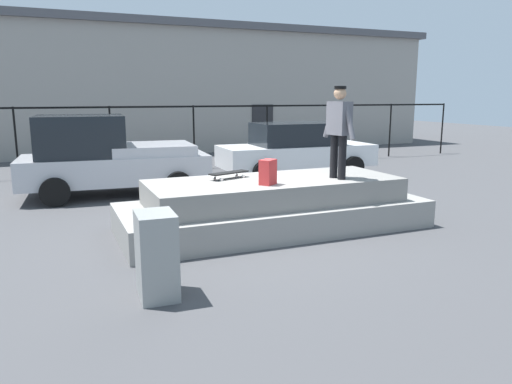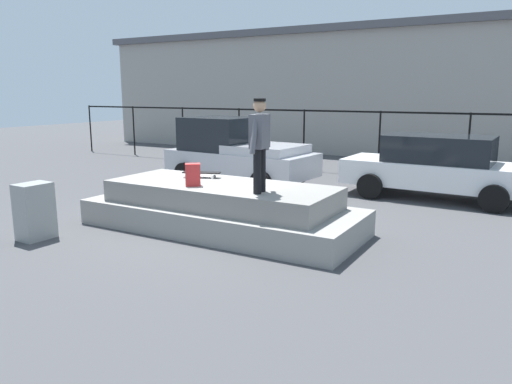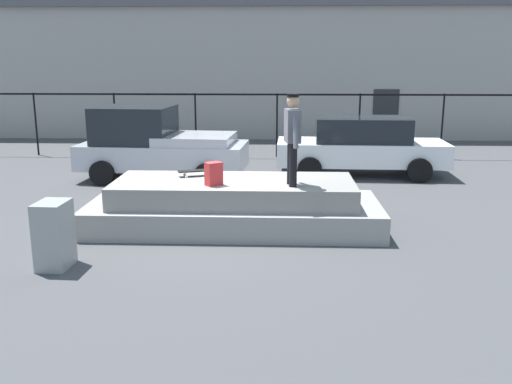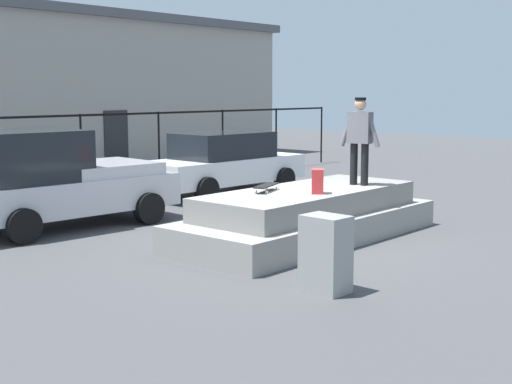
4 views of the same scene
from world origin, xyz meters
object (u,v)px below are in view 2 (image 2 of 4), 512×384
at_px(skateboarder, 260,139).
at_px(skateboard, 202,173).
at_px(backpack, 193,175).
at_px(car_silver_pickup_near, 236,152).
at_px(car_white_sedan_mid, 438,166).
at_px(utility_box, 35,211).

bearing_deg(skateboarder, skateboard, 157.48).
bearing_deg(skateboard, backpack, -63.96).
height_order(backpack, car_silver_pickup_near, car_silver_pickup_near).
distance_m(skateboard, car_white_sedan_mid, 6.08).
relative_size(skateboarder, backpack, 3.86).
bearing_deg(car_silver_pickup_near, skateboarder, -53.67).
bearing_deg(backpack, skateboard, 79.30).
bearing_deg(car_white_sedan_mid, skateboard, -129.15).
relative_size(backpack, utility_box, 0.41).
height_order(skateboard, backpack, backpack).
distance_m(car_silver_pickup_near, utility_box, 6.59).
xyz_separation_m(skateboarder, backpack, (-1.41, -0.07, -0.72)).
relative_size(skateboarder, car_silver_pickup_near, 0.36).
relative_size(skateboarder, car_white_sedan_mid, 0.35).
xyz_separation_m(car_silver_pickup_near, car_white_sedan_mid, (5.51, 0.75, -0.12)).
bearing_deg(utility_box, skateboarder, 29.33).
xyz_separation_m(backpack, car_white_sedan_mid, (3.44, 5.53, -0.30)).
bearing_deg(car_white_sedan_mid, skateboarder, -110.44).
distance_m(skateboard, backpack, 0.91).
height_order(skateboard, car_white_sedan_mid, car_white_sedan_mid).
xyz_separation_m(skateboard, car_white_sedan_mid, (3.84, 4.72, -0.19)).
bearing_deg(utility_box, backpack, 40.89).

